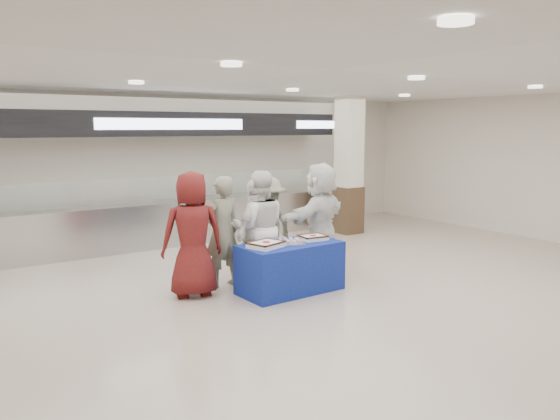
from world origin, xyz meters
TOP-DOWN VIEW (x-y plane):
  - ground at (0.00, 0.00)m, footprint 14.00×14.00m
  - serving_line at (0.00, 5.40)m, footprint 8.70×0.85m
  - column_right at (4.00, 4.20)m, footprint 0.55×0.55m
  - display_table at (0.11, 1.12)m, footprint 1.57×0.82m
  - sheet_cake_left at (-0.34, 1.09)m, footprint 0.57×0.50m
  - sheet_cake_right at (0.56, 1.14)m, footprint 0.43×0.35m
  - cupcake_tray at (0.09, 1.10)m, footprint 0.51×0.46m
  - civilian_maroon at (-1.19, 1.76)m, footprint 1.03×0.80m
  - soldier_a at (-0.59, 1.96)m, footprint 0.67×0.47m
  - chef_tall at (-0.03, 1.76)m, footprint 1.07×0.97m
  - chef_short at (-0.08, 1.76)m, footprint 1.07×0.78m
  - soldier_b at (0.38, 2.17)m, footprint 1.18×0.82m
  - civilian_white at (1.20, 1.76)m, footprint 1.84×1.14m

SIDE VIEW (x-z plane):
  - ground at x=0.00m, z-range 0.00..0.00m
  - display_table at x=0.11m, z-range 0.00..0.75m
  - cupcake_tray at x=0.09m, z-range 0.75..0.82m
  - sheet_cake_right at x=0.56m, z-range 0.75..0.84m
  - sheet_cake_left at x=-0.34m, z-range 0.75..0.85m
  - soldier_b at x=0.38m, z-range 0.00..1.67m
  - chef_short at x=-0.08m, z-range 0.00..1.69m
  - soldier_a at x=-0.59m, z-range 0.00..1.74m
  - chef_tall at x=-0.03m, z-range 0.00..1.81m
  - civilian_maroon at x=-1.19m, z-range 0.00..1.86m
  - civilian_white at x=1.20m, z-range 0.00..1.90m
  - serving_line at x=0.00m, z-range -0.24..2.56m
  - column_right at x=4.00m, z-range -0.07..3.13m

